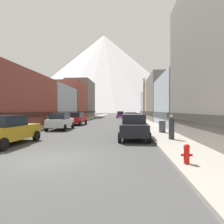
{
  "coord_description": "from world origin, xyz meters",
  "views": [
    {
      "loc": [
        3.3,
        -7.93,
        2.07
      ],
      "look_at": [
        -0.35,
        39.31,
        1.64
      ],
      "focal_mm": 30.98,
      "sensor_mm": 36.0,
      "label": 1
    }
  ],
  "objects_px": {
    "trash_bin_right": "(162,127)",
    "car_left_1": "(60,121)",
    "pedestrian_0": "(171,128)",
    "fire_hydrant_near": "(187,153)",
    "car_left_0": "(7,130)",
    "car_right_0": "(134,126)",
    "car_left_2": "(77,119)",
    "car_driving_0": "(121,115)",
    "car_right_1": "(132,121)",
    "car_right_2": "(130,118)",
    "potted_plant_0": "(0,127)",
    "streetlamp_right": "(144,94)",
    "potted_plant_1": "(48,120)"
  },
  "relations": [
    {
      "from": "car_left_1",
      "to": "car_right_0",
      "type": "height_order",
      "value": "same"
    },
    {
      "from": "car_right_1",
      "to": "fire_hydrant_near",
      "type": "height_order",
      "value": "car_right_1"
    },
    {
      "from": "streetlamp_right",
      "to": "car_right_1",
      "type": "bearing_deg",
      "value": -118.74
    },
    {
      "from": "fire_hydrant_near",
      "to": "streetlamp_right",
      "type": "xyz_separation_m",
      "value": [
        -0.1,
        16.34,
        3.46
      ]
    },
    {
      "from": "car_left_1",
      "to": "car_right_0",
      "type": "xyz_separation_m",
      "value": [
        7.6,
        -6.18,
        0.0
      ]
    },
    {
      "from": "car_right_1",
      "to": "potted_plant_1",
      "type": "height_order",
      "value": "car_right_1"
    },
    {
      "from": "car_driving_0",
      "to": "streetlamp_right",
      "type": "xyz_separation_m",
      "value": [
        3.75,
        -28.65,
        3.09
      ]
    },
    {
      "from": "car_right_0",
      "to": "fire_hydrant_near",
      "type": "height_order",
      "value": "car_right_0"
    },
    {
      "from": "car_left_1",
      "to": "car_right_1",
      "type": "xyz_separation_m",
      "value": [
        7.6,
        0.5,
        0.0
      ]
    },
    {
      "from": "car_left_1",
      "to": "potted_plant_0",
      "type": "relative_size",
      "value": 4.42
    },
    {
      "from": "car_left_1",
      "to": "pedestrian_0",
      "type": "distance_m",
      "value": 12.31
    },
    {
      "from": "trash_bin_right",
      "to": "car_left_2",
      "type": "bearing_deg",
      "value": 135.99
    },
    {
      "from": "car_right_1",
      "to": "streetlamp_right",
      "type": "bearing_deg",
      "value": 61.26
    },
    {
      "from": "car_left_0",
      "to": "fire_hydrant_near",
      "type": "distance_m",
      "value": 10.01
    },
    {
      "from": "car_left_2",
      "to": "car_driving_0",
      "type": "distance_m",
      "value": 25.89
    },
    {
      "from": "trash_bin_right",
      "to": "car_left_1",
      "type": "bearing_deg",
      "value": 162.7
    },
    {
      "from": "car_right_0",
      "to": "potted_plant_1",
      "type": "bearing_deg",
      "value": 136.11
    },
    {
      "from": "car_left_0",
      "to": "streetlamp_right",
      "type": "distance_m",
      "value": 15.82
    },
    {
      "from": "car_driving_0",
      "to": "fire_hydrant_near",
      "type": "xyz_separation_m",
      "value": [
        3.85,
        -44.99,
        -0.37
      ]
    },
    {
      "from": "car_right_2",
      "to": "streetlamp_right",
      "type": "bearing_deg",
      "value": -74.93
    },
    {
      "from": "fire_hydrant_near",
      "to": "potted_plant_0",
      "type": "distance_m",
      "value": 14.68
    },
    {
      "from": "car_left_0",
      "to": "car_left_2",
      "type": "height_order",
      "value": "same"
    },
    {
      "from": "pedestrian_0",
      "to": "fire_hydrant_near",
      "type": "bearing_deg",
      "value": -97.7
    },
    {
      "from": "car_right_0",
      "to": "fire_hydrant_near",
      "type": "bearing_deg",
      "value": -76.44
    },
    {
      "from": "car_left_0",
      "to": "car_right_0",
      "type": "bearing_deg",
      "value": 21.72
    },
    {
      "from": "pedestrian_0",
      "to": "trash_bin_right",
      "type": "bearing_deg",
      "value": 88.55
    },
    {
      "from": "car_right_2",
      "to": "potted_plant_0",
      "type": "bearing_deg",
      "value": -127.03
    },
    {
      "from": "car_left_0",
      "to": "potted_plant_1",
      "type": "height_order",
      "value": "car_left_0"
    },
    {
      "from": "car_driving_0",
      "to": "streetlamp_right",
      "type": "distance_m",
      "value": 29.05
    },
    {
      "from": "car_left_2",
      "to": "car_driving_0",
      "type": "height_order",
      "value": "same"
    },
    {
      "from": "car_left_0",
      "to": "car_driving_0",
      "type": "bearing_deg",
      "value": 82.53
    },
    {
      "from": "trash_bin_right",
      "to": "car_right_1",
      "type": "bearing_deg",
      "value": 124.85
    },
    {
      "from": "car_left_2",
      "to": "potted_plant_0",
      "type": "xyz_separation_m",
      "value": [
        -3.2,
        -11.9,
        -0.16
      ]
    },
    {
      "from": "car_right_0",
      "to": "car_left_1",
      "type": "bearing_deg",
      "value": 140.87
    },
    {
      "from": "potted_plant_0",
      "to": "car_left_2",
      "type": "bearing_deg",
      "value": 74.96
    },
    {
      "from": "car_right_0",
      "to": "fire_hydrant_near",
      "type": "distance_m",
      "value": 7.04
    },
    {
      "from": "fire_hydrant_near",
      "to": "pedestrian_0",
      "type": "height_order",
      "value": "pedestrian_0"
    },
    {
      "from": "car_driving_0",
      "to": "fire_hydrant_near",
      "type": "relative_size",
      "value": 6.25
    },
    {
      "from": "car_left_0",
      "to": "car_left_1",
      "type": "height_order",
      "value": "same"
    },
    {
      "from": "car_left_2",
      "to": "streetlamp_right",
      "type": "distance_m",
      "value": 10.21
    },
    {
      "from": "car_right_1",
      "to": "car_right_2",
      "type": "relative_size",
      "value": 0.99
    },
    {
      "from": "car_left_0",
      "to": "car_right_1",
      "type": "distance_m",
      "value": 12.33
    },
    {
      "from": "trash_bin_right",
      "to": "potted_plant_0",
      "type": "bearing_deg",
      "value": -171.09
    },
    {
      "from": "car_driving_0",
      "to": "pedestrian_0",
      "type": "xyz_separation_m",
      "value": [
        4.65,
        -39.07,
        -0.01
      ]
    },
    {
      "from": "fire_hydrant_near",
      "to": "potted_plant_1",
      "type": "relative_size",
      "value": 0.66
    },
    {
      "from": "car_right_0",
      "to": "fire_hydrant_near",
      "type": "relative_size",
      "value": 6.29
    },
    {
      "from": "potted_plant_1",
      "to": "car_left_2",
      "type": "bearing_deg",
      "value": 37.32
    },
    {
      "from": "car_left_0",
      "to": "car_right_2",
      "type": "xyz_separation_m",
      "value": [
        7.61,
        18.28,
        0.0
      ]
    },
    {
      "from": "car_left_1",
      "to": "fire_hydrant_near",
      "type": "distance_m",
      "value": 15.97
    },
    {
      "from": "potted_plant_0",
      "to": "streetlamp_right",
      "type": "xyz_separation_m",
      "value": [
        12.35,
        8.57,
        3.25
      ]
    }
  ]
}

